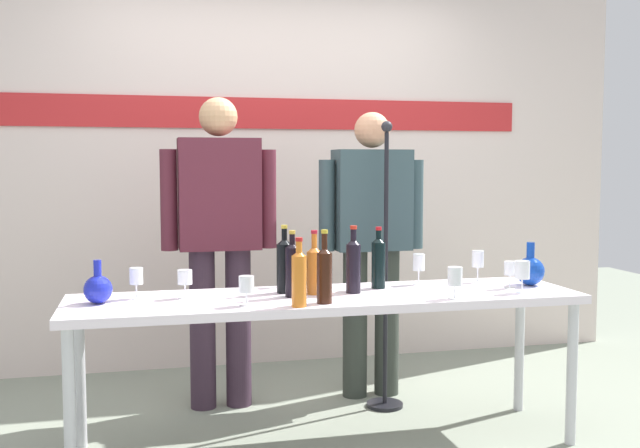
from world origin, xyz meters
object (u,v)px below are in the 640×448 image
decanter_blue_left (98,289)px  wine_bottle_0 (353,264)px  presenter_left (220,231)px  wine_bottle_1 (299,276)px  wine_bottle_6 (314,268)px  wine_glass_right_2 (510,269)px  wine_bottle_3 (324,273)px  wine_glass_right_4 (522,270)px  wine_glass_right_1 (478,260)px  microphone_stand (385,312)px  wine_bottle_2 (378,261)px  presenter_right (371,235)px  wine_glass_right_3 (455,277)px  wine_bottle_4 (284,264)px  decanter_blue_right (530,270)px  wine_glass_left_2 (185,278)px  wine_glass_left_0 (136,277)px  wine_glass_right_0 (419,263)px  wine_bottle_5 (292,268)px  display_table (327,307)px  wine_glass_left_1 (246,285)px

decanter_blue_left → wine_bottle_0: size_ratio=0.60×
presenter_left → wine_bottle_1: presenter_left is taller
wine_bottle_6 → wine_glass_right_2: wine_bottle_6 is taller
wine_bottle_3 → wine_glass_right_4: bearing=2.1°
wine_glass_right_1 → microphone_stand: microphone_stand is taller
wine_bottle_2 → wine_glass_right_1: bearing=6.2°
presenter_right → wine_glass_right_3: size_ratio=11.19×
wine_glass_right_4 → wine_bottle_0: bearing=166.9°
presenter_right → wine_bottle_4: size_ratio=5.03×
wine_bottle_4 → decanter_blue_right: bearing=-3.6°
wine_bottle_3 → wine_bottle_4: bearing=112.2°
wine_glass_left_2 → wine_bottle_6: bearing=-3.3°
wine_glass_left_0 → wine_glass_right_2: size_ratio=1.06×
wine_glass_right_1 → microphone_stand: 0.59m
wine_bottle_0 → wine_bottle_6: wine_bottle_0 is taller
presenter_left → wine_bottle_0: (0.56, -0.67, -0.11)m
decanter_blue_right → microphone_stand: (-0.61, 0.45, -0.27)m
presenter_left → wine_glass_left_2: (-0.22, -0.62, -0.16)m
wine_bottle_6 → wine_glass_left_0: (-0.81, 0.07, -0.02)m
wine_glass_right_0 → wine_glass_right_3: 0.41m
wine_bottle_2 → wine_bottle_5: (-0.46, -0.13, 0.00)m
wine_bottle_4 → wine_bottle_6: bearing=-28.1°
display_table → microphone_stand: size_ratio=1.53×
decanter_blue_right → wine_bottle_5: (-1.23, -0.04, 0.06)m
wine_bottle_4 → wine_glass_right_1: bearing=4.3°
wine_bottle_0 → wine_bottle_5: wine_bottle_0 is taller
wine_bottle_1 → wine_bottle_3: 0.13m
display_table → wine_bottle_0: 0.24m
wine_glass_left_2 → wine_glass_right_2: size_ratio=0.97×
wine_bottle_3 → wine_bottle_4: size_ratio=1.00×
display_table → wine_glass_left_0: size_ratio=16.78×
wine_glass_left_2 → wine_glass_right_1: 1.50m
decanter_blue_left → wine_glass_right_3: size_ratio=1.33×
decanter_blue_right → microphone_stand: bearing=144.0°
wine_bottle_3 → wine_bottle_6: (0.01, 0.23, -0.01)m
wine_glass_right_2 → wine_bottle_3: bearing=-170.6°
presenter_right → wine_glass_left_2: bearing=-150.1°
display_table → wine_bottle_2: size_ratio=7.87×
wine_bottle_4 → wine_bottle_5: size_ratio=1.05×
wine_glass_left_0 → wine_glass_left_1: 0.54m
decanter_blue_left → wine_bottle_5: 0.86m
wine_bottle_5 → presenter_right: bearing=49.5°
wine_bottle_6 → wine_glass_right_2: bearing=-4.1°
wine_bottle_1 → wine_glass_left_1: (-0.22, 0.07, -0.04)m
presenter_left → wine_bottle_6: size_ratio=5.61×
wine_glass_right_1 → presenter_right: bearing=129.1°
wine_glass_left_2 → wine_bottle_3: bearing=-24.2°
decanter_blue_left → wine_glass_right_4: size_ratio=1.26×
decanter_blue_right → wine_glass_right_3: decanter_blue_right is taller
wine_bottle_5 → wine_glass_right_3: size_ratio=2.12×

